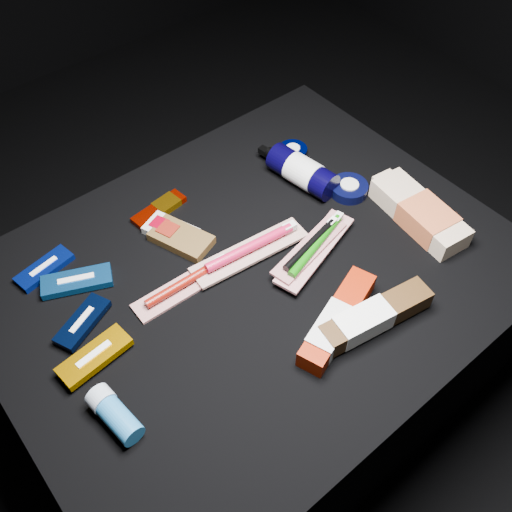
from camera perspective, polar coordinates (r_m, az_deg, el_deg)
ground at (r=1.43m, az=-0.21°, el=-11.28°), size 3.00×3.00×0.00m
cloth_table at (r=1.26m, az=-0.24°, el=-6.98°), size 0.98×0.78×0.40m
luna_bar_0 at (r=1.16m, az=-20.40°, el=-1.17°), size 0.12×0.06×0.01m
luna_bar_1 at (r=1.12m, az=-17.48°, el=-2.41°), size 0.14×0.10×0.02m
luna_bar_2 at (r=1.06m, az=-16.95°, el=-6.31°), size 0.12×0.08×0.01m
luna_bar_3 at (r=1.01m, az=-15.83°, el=-9.63°), size 0.13×0.06×0.02m
clif_bar_0 at (r=1.15m, az=-7.69°, el=1.86°), size 0.10×0.14×0.02m
clif_bar_1 at (r=1.16m, az=-8.66°, el=2.55°), size 0.09×0.12×0.02m
power_bar at (r=1.21m, az=-9.43°, el=4.78°), size 0.13×0.05×0.01m
lotion_bottle at (r=1.24m, az=4.64°, el=8.41°), size 0.08×0.20×0.06m
cream_tin_upper at (r=1.33m, az=3.70°, el=10.42°), size 0.06×0.06×0.02m
cream_tin_lower at (r=1.25m, az=9.27°, el=6.68°), size 0.08×0.08×0.03m
bodywash_bottle at (r=1.21m, az=16.11°, el=4.07°), size 0.10×0.24×0.05m
deodorant_stick at (r=0.95m, az=-13.99°, el=-15.07°), size 0.05×0.11×0.04m
toothbrush_pack_0 at (r=1.07m, az=-6.95°, el=-2.74°), size 0.21×0.05×0.02m
toothbrush_pack_1 at (r=1.11m, az=-0.50°, el=0.69°), size 0.25×0.08×0.03m
toothbrush_pack_2 at (r=1.11m, az=6.03°, el=0.92°), size 0.23×0.11×0.02m
toothbrush_pack_3 at (r=1.10m, az=5.47°, el=1.02°), size 0.20×0.08×0.02m
toothpaste_carton_red at (r=1.01m, az=7.91°, el=-6.67°), size 0.22×0.12×0.04m
toothpaste_carton_green at (r=1.02m, az=11.45°, el=-6.12°), size 0.22×0.08×0.04m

